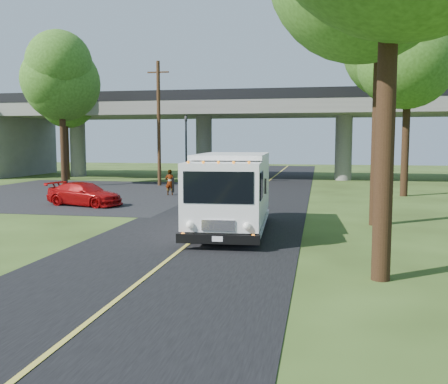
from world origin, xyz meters
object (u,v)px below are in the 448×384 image
(traffic_signal, at_px, (186,142))
(red_sedan, at_px, (85,194))
(tree_right_far, at_px, (413,53))
(tree_left_far, at_px, (66,91))
(step_van, at_px, (231,190))
(tree_left_lot, at_px, (63,75))
(utility_pole, at_px, (159,123))
(pedestrian, at_px, (170,182))

(traffic_signal, xyz_separation_m, red_sedan, (-1.64, -13.66, -2.61))
(tree_right_far, height_order, red_sedan, tree_right_far)
(tree_left_far, bearing_deg, step_van, -50.29)
(red_sedan, bearing_deg, tree_left_far, 44.09)
(step_van, height_order, red_sedan, step_van)
(traffic_signal, distance_m, tree_right_far, 17.18)
(tree_left_lot, bearing_deg, traffic_signal, 28.11)
(tree_left_lot, height_order, step_van, tree_left_lot)
(tree_left_far, relative_size, red_sedan, 2.43)
(utility_pole, xyz_separation_m, step_van, (8.44, -17.52, -3.07))
(tree_left_lot, height_order, pedestrian, tree_left_lot)
(tree_right_far, xyz_separation_m, tree_left_far, (-26.00, 8.00, -0.85))
(tree_right_far, relative_size, step_van, 1.61)
(traffic_signal, bearing_deg, tree_left_lot, -151.89)
(traffic_signal, height_order, red_sedan, traffic_signal)
(tree_left_lot, bearing_deg, tree_right_far, -4.97)
(tree_right_far, height_order, tree_left_lot, tree_right_far)
(tree_right_far, height_order, pedestrian, tree_right_far)
(tree_left_lot, xyz_separation_m, red_sedan, (6.16, -9.50, -7.31))
(utility_pole, height_order, tree_left_lot, tree_left_lot)
(pedestrian, bearing_deg, tree_left_far, -41.94)
(step_van, relative_size, pedestrian, 4.35)
(tree_right_far, xyz_separation_m, step_van, (-8.26, -13.36, -6.78))
(tree_right_far, relative_size, tree_left_far, 1.11)
(tree_left_far, distance_m, step_van, 28.39)
(traffic_signal, relative_size, tree_right_far, 0.47)
(pedestrian, bearing_deg, tree_left_lot, -26.12)
(tree_left_far, bearing_deg, utility_pole, -22.43)
(traffic_signal, bearing_deg, step_van, -70.42)
(utility_pole, height_order, red_sedan, utility_pole)
(traffic_signal, relative_size, pedestrian, 3.32)
(traffic_signal, bearing_deg, tree_left_far, 170.35)
(tree_left_far, xyz_separation_m, red_sedan, (9.16, -15.50, -6.86))
(step_van, bearing_deg, tree_right_far, 55.18)
(red_sedan, distance_m, pedestrian, 6.18)
(utility_pole, height_order, pedestrian, utility_pole)
(tree_left_far, xyz_separation_m, step_van, (17.74, -21.36, -5.92))
(pedestrian, bearing_deg, traffic_signal, -83.82)
(traffic_signal, xyz_separation_m, pedestrian, (1.18, -8.17, -2.42))
(tree_left_lot, distance_m, step_van, 22.22)
(tree_right_far, bearing_deg, step_van, -121.74)
(traffic_signal, distance_m, utility_pole, 2.86)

